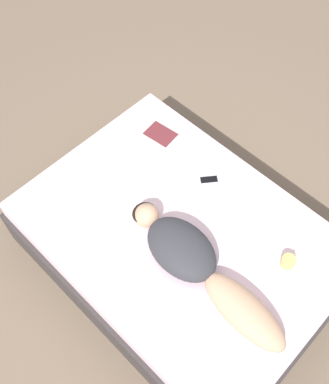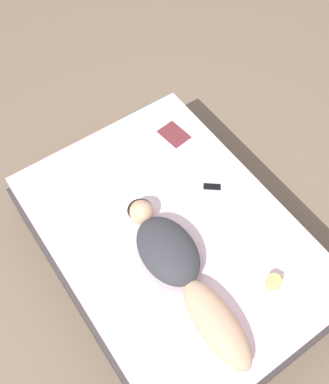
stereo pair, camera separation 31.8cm
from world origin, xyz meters
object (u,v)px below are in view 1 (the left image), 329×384
(coffee_mug, at_px, (288,261))
(cell_phone, at_px, (209,180))
(person, at_px, (198,265))
(open_magazine, at_px, (151,144))

(coffee_mug, bearing_deg, cell_phone, 80.26)
(person, relative_size, cell_phone, 8.12)
(cell_phone, bearing_deg, open_magazine, 45.97)
(person, height_order, cell_phone, person)
(open_magazine, bearing_deg, coffee_mug, -100.14)
(person, distance_m, cell_phone, 0.72)
(person, bearing_deg, open_magazine, 64.50)
(coffee_mug, xyz_separation_m, cell_phone, (0.14, 0.80, -0.03))
(person, height_order, open_magazine, person)
(cell_phone, bearing_deg, person, 164.22)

